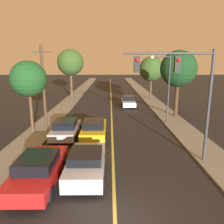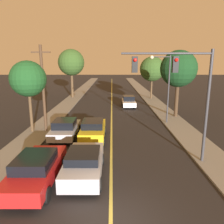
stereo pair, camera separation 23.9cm
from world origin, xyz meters
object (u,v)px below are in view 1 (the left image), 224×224
object	(u,v)px
utility_pole_left	(44,88)
streetlamp_right	(164,80)
car_near_lane_front	(86,163)
tree_right_far	(151,69)
car_far_oncoming	(128,101)
traffic_signal_mast	(183,83)
car_outer_lane_front	(39,169)
car_outer_lane_second	(66,129)
car_near_lane_second	(94,129)
tree_right_near	(179,69)
tree_left_near	(29,79)
tree_left_far	(70,63)

from	to	relation	value
utility_pole_left	streetlamp_right	bearing A→B (deg)	13.86
car_near_lane_front	tree_right_far	distance (m)	27.06
car_far_oncoming	tree_right_far	size ratio (longest dim) A/B	0.59
traffic_signal_mast	tree_right_far	world-z (taller)	tree_right_far
car_outer_lane_front	car_outer_lane_second	bearing A→B (deg)	90.00
car_outer_lane_second	traffic_signal_mast	distance (m)	9.96
streetlamp_right	utility_pole_left	distance (m)	11.33
streetlamp_right	tree_right_far	size ratio (longest dim) A/B	0.96
utility_pole_left	tree_right_far	xyz separation A→B (m)	(12.50, 17.67, 0.99)
utility_pole_left	car_outer_lane_front	bearing A→B (deg)	-76.35
car_near_lane_front	tree_right_far	world-z (taller)	tree_right_far
car_near_lane_second	car_outer_lane_second	world-z (taller)	car_near_lane_second
utility_pole_left	tree_right_near	xyz separation A→B (m)	(13.13, 5.28, 1.40)
car_near_lane_second	car_outer_lane_second	distance (m)	2.34
traffic_signal_mast	tree_right_far	bearing A→B (deg)	83.84
car_far_oncoming	tree_left_near	distance (m)	15.27
tree_left_far	tree_right_far	distance (m)	13.54
car_outer_lane_front	car_outer_lane_second	distance (m)	6.95
car_far_oncoming	streetlamp_right	xyz separation A→B (m)	(2.75, -8.42, 3.68)
car_outer_lane_second	car_near_lane_second	bearing A→B (deg)	-7.70
car_near_lane_second	car_outer_lane_second	xyz separation A→B (m)	(-2.32, 0.31, -0.02)
car_outer_lane_second	tree_left_far	distance (m)	21.36
car_outer_lane_front	tree_left_far	size ratio (longest dim) A/B	0.63
car_outer_lane_second	car_far_oncoming	size ratio (longest dim) A/B	1.08
car_far_oncoming	tree_right_near	world-z (taller)	tree_right_near
car_near_lane_second	car_outer_lane_front	world-z (taller)	car_near_lane_second
traffic_signal_mast	tree_left_near	size ratio (longest dim) A/B	1.10
car_outer_lane_front	utility_pole_left	bearing A→B (deg)	103.65
car_outer_lane_second	tree_right_far	xyz separation A→B (m)	(10.43, 19.26, 4.17)
car_outer_lane_front	tree_right_near	bearing A→B (deg)	51.38
car_near_lane_front	car_outer_lane_second	distance (m)	6.63
tree_right_near	tree_right_far	xyz separation A→B (m)	(-0.62, 12.38, -0.41)
car_near_lane_front	tree_right_near	distance (m)	16.39
streetlamp_right	tree_left_near	distance (m)	12.49
utility_pole_left	tree_left_far	bearing A→B (deg)	92.86
car_far_oncoming	tree_left_far	size ratio (longest dim) A/B	0.50
car_outer_lane_front	tree_right_far	xyz separation A→B (m)	(10.43, 26.22, 4.14)
car_near_lane_front	tree_left_far	distance (m)	27.73
tree_right_far	car_near_lane_second	bearing A→B (deg)	-112.50
car_far_oncoming	tree_right_near	bearing A→B (deg)	129.85
streetlamp_right	tree_left_near	size ratio (longest dim) A/B	1.08
car_near_lane_second	tree_left_far	bearing A→B (deg)	104.39
tree_right_near	car_near_lane_front	bearing A→B (deg)	-123.71
tree_right_far	tree_right_near	bearing A→B (deg)	-87.11
car_near_lane_front	car_outer_lane_second	bearing A→B (deg)	110.48
utility_pole_left	tree_left_near	xyz separation A→B (m)	(-1.14, -0.23, 0.75)
tree_right_near	tree_right_far	distance (m)	12.41
car_near_lane_second	car_outer_lane_second	bearing A→B (deg)	172.30
car_near_lane_front	streetlamp_right	xyz separation A→B (m)	(6.60, 10.52, 3.65)
car_outer_lane_second	tree_right_near	bearing A→B (deg)	31.91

